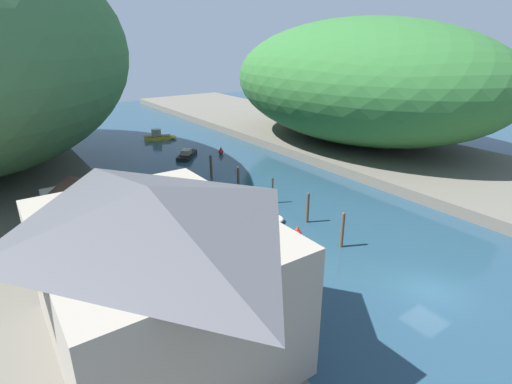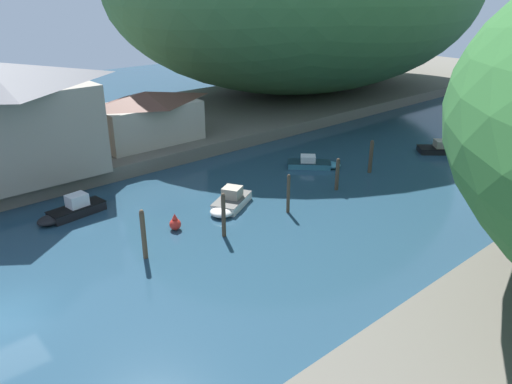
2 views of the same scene
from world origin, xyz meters
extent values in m
plane|color=#234256|center=(0.00, 30.00, 0.00)|extent=(130.00, 130.00, 0.00)
cube|color=#666056|center=(-23.53, 30.00, 0.58)|extent=(22.00, 120.00, 1.15)
cube|color=#B2A899|center=(-17.08, 17.42, 2.91)|extent=(5.14, 8.98, 3.52)
pyramid|color=brown|center=(-17.08, 17.42, 5.20)|extent=(5.55, 9.69, 1.05)
cube|color=black|center=(-8.66, 6.99, 0.29)|extent=(1.89, 3.85, 0.59)
ellipsoid|color=black|center=(-8.43, 5.16, 0.29)|extent=(1.59, 2.01, 0.59)
cube|color=black|center=(-8.66, 6.99, 0.60)|extent=(1.93, 3.92, 0.03)
cube|color=silver|center=(-8.68, 7.10, 1.02)|extent=(1.16, 1.41, 0.86)
cube|color=gold|center=(1.17, 50.32, 0.32)|extent=(4.40, 2.66, 0.64)
cube|color=#4C3E0E|center=(1.17, 50.32, 0.65)|extent=(4.49, 2.72, 0.03)
cube|color=#9E937F|center=(1.05, 50.36, 1.21)|extent=(1.70, 1.43, 1.15)
cube|color=silver|center=(-2.92, 15.82, 0.29)|extent=(3.14, 3.79, 0.58)
ellipsoid|color=silver|center=(-2.11, 14.34, 0.29)|extent=(2.25, 2.27, 0.58)
cube|color=#504E4A|center=(-2.92, 15.82, 0.60)|extent=(3.21, 3.86, 0.03)
cube|color=#9E937F|center=(-2.98, 15.91, 0.98)|extent=(1.63, 1.62, 0.79)
cube|color=teal|center=(-4.90, 25.80, 0.23)|extent=(3.59, 3.60, 0.47)
ellipsoid|color=teal|center=(-3.64, 27.06, 0.23)|extent=(2.28, 2.28, 0.47)
cube|color=#132A33|center=(-4.90, 25.80, 0.48)|extent=(3.66, 3.67, 0.03)
cube|color=silver|center=(-4.98, 25.72, 0.75)|extent=(1.63, 1.63, 0.56)
cube|color=black|center=(0.61, 38.16, 0.24)|extent=(4.41, 4.65, 0.49)
ellipsoid|color=black|center=(2.17, 39.91, 0.24)|extent=(2.79, 2.85, 0.49)
cube|color=black|center=(0.61, 38.16, 0.50)|extent=(4.50, 4.75, 0.03)
cube|color=#9E937F|center=(0.51, 38.05, 0.83)|extent=(2.00, 2.03, 0.69)
cylinder|color=brown|center=(-0.51, 7.61, 1.42)|extent=(0.28, 0.28, 2.85)
sphere|color=brown|center=(-0.51, 7.61, 2.90)|extent=(0.26, 0.26, 0.26)
cylinder|color=#4C3D2D|center=(0.32, 12.63, 1.36)|extent=(0.27, 0.27, 2.72)
sphere|color=#4C3D2D|center=(0.32, 12.63, 2.77)|extent=(0.24, 0.24, 0.24)
cylinder|color=#4C3D2D|center=(0.43, 18.06, 1.32)|extent=(0.23, 0.23, 2.64)
sphere|color=#4C3D2D|center=(0.43, 18.06, 2.68)|extent=(0.21, 0.21, 0.21)
cylinder|color=#4C3D2D|center=(-0.05, 23.68, 1.17)|extent=(0.28, 0.28, 2.34)
sphere|color=#4C3D2D|center=(-0.05, 23.68, 2.40)|extent=(0.25, 0.25, 0.25)
cylinder|color=#4C3D2D|center=(-0.72, 28.67, 1.29)|extent=(0.31, 0.31, 2.58)
sphere|color=#4C3D2D|center=(-0.72, 28.67, 2.64)|extent=(0.28, 0.28, 0.28)
sphere|color=red|center=(5.39, 36.85, 0.36)|extent=(0.73, 0.73, 0.73)
cone|color=red|center=(5.39, 36.85, 0.91)|extent=(0.36, 0.36, 0.36)
sphere|color=red|center=(-2.40, 10.81, 0.37)|extent=(0.75, 0.75, 0.75)
cone|color=red|center=(-2.40, 10.81, 0.94)|extent=(0.37, 0.37, 0.37)
camera|label=1|loc=(-22.41, -11.74, 15.78)|focal=28.00mm
camera|label=2|loc=(22.40, -3.93, 14.52)|focal=35.00mm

